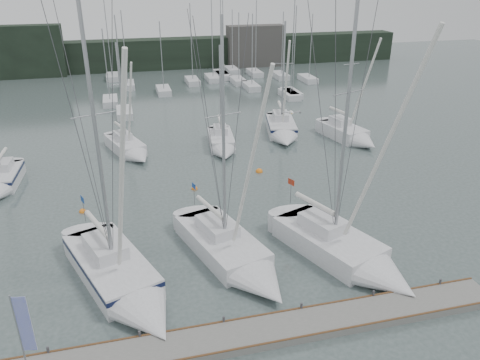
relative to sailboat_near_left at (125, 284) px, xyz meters
The scene contains 19 objects.
ground 6.58m from the sailboat_near_left, ahead, with size 160.00×160.00×0.00m, color #445350.
dock 8.13m from the sailboat_near_left, 36.26° to the right, with size 24.00×2.00×0.40m, color #61615C.
far_treeline 62.57m from the sailboat_near_left, 83.99° to the left, with size 90.00×4.00×5.00m, color black.
far_building_left 61.78m from the sailboat_near_left, 102.60° to the left, with size 12.00×3.00×8.00m, color black.
far_building_right 65.07m from the sailboat_near_left, 67.82° to the left, with size 10.00×3.00×7.00m, color #43403E.
mast_forest 46.98m from the sailboat_near_left, 78.50° to the left, with size 54.09×26.14×14.44m.
sailboat_near_left is the anchor object (origin of this frame).
sailboat_near_center 6.56m from the sailboat_near_left, ahead, with size 5.81×10.47×15.06m.
sailboat_near_right 13.04m from the sailboat_near_left, ahead, with size 6.60×10.27×17.00m.
sailboat_mid_a 18.27m from the sailboat_near_left, 120.02° to the left, with size 2.65×6.79×10.74m.
sailboat_mid_b 20.95m from the sailboat_near_left, 86.87° to the left, with size 4.56×7.64×10.86m.
sailboat_mid_c 22.34m from the sailboat_near_left, 64.20° to the left, with size 3.14×7.53×10.43m.
sailboat_mid_d 27.92m from the sailboat_near_left, 53.46° to the left, with size 4.54×8.94×12.27m.
sailboat_mid_e 29.92m from the sailboat_near_left, 40.11° to the left, with size 4.25×7.91×12.63m.
buoy_a 13.40m from the sailboat_near_left, 64.78° to the left, with size 0.50×0.50×0.50m, color orange.
buoy_b 18.35m from the sailboat_near_left, 50.51° to the left, with size 0.61×0.61×0.61m, color orange.
buoy_c 10.68m from the sailboat_near_left, 104.79° to the left, with size 0.50×0.50×0.50m, color orange.
dock_banner 6.65m from the sailboat_near_left, 128.63° to the right, with size 0.61×0.16×4.06m.
seagull 12.86m from the sailboat_near_left, 11.46° to the left, with size 1.02×0.48×0.20m.
Camera 1 is at (-5.64, -21.45, 15.99)m, focal length 35.00 mm.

